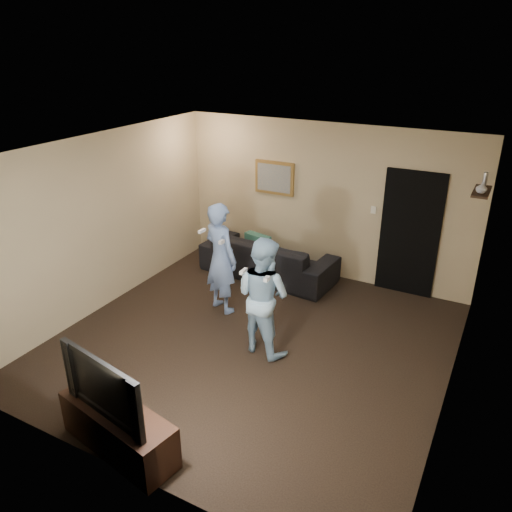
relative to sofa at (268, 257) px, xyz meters
The scene contains 19 objects.
ground 2.14m from the sofa, 69.08° to the right, with size 5.00×5.00×0.00m, color black.
ceiling 3.09m from the sofa, 69.08° to the right, with size 5.00×5.00×0.04m, color silver.
wall_back 1.33m from the sofa, 35.16° to the left, with size 5.00×0.04×2.60m, color tan.
wall_front 4.63m from the sofa, 80.44° to the right, with size 5.00×0.04×2.60m, color tan.
wall_left 2.80m from the sofa, 131.57° to the right, with size 0.04×5.00×2.60m, color tan.
wall_right 3.92m from the sofa, 31.19° to the right, with size 0.04×5.00×2.60m, color tan.
sofa is the anchor object (origin of this frame).
throw_pillow 0.25m from the sofa, behind, with size 0.48×0.15×0.48m, color #194B41.
painting_frame 1.37m from the sofa, 106.22° to the left, with size 0.72×0.05×0.57m, color olive.
painting_canvas 1.36m from the sofa, 107.08° to the left, with size 0.62×0.01×0.47m, color slate.
doorway 2.35m from the sofa, 12.80° to the left, with size 0.90×0.06×2.00m, color black.
light_switch 1.94m from the sofa, 17.50° to the left, with size 0.08×0.02×0.12m, color silver.
wall_shelf 3.55m from the sofa, ahead, with size 0.20×0.60×0.03m, color black.
shelf_vase 3.60m from the sofa, ahead, with size 0.14×0.14×0.14m, color #B9BABF.
shelf_figurine 3.60m from the sofa, ahead, with size 0.06×0.06×0.18m, color #B6B6BA.
tv_console 4.29m from the sofa, 83.36° to the right, with size 1.34×0.43×0.48m, color black.
television 4.32m from the sofa, 83.36° to the right, with size 1.13×0.15×0.65m, color black.
wii_player_left 1.46m from the sofa, 93.92° to the right, with size 0.72×0.59×1.69m.
wii_player_right 2.27m from the sofa, 64.89° to the right, with size 0.88×0.76×1.58m.
Camera 1 is at (2.75, -5.03, 3.81)m, focal length 35.00 mm.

